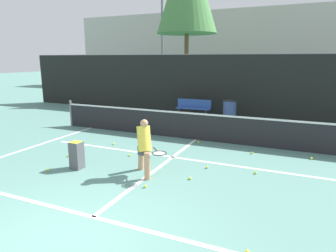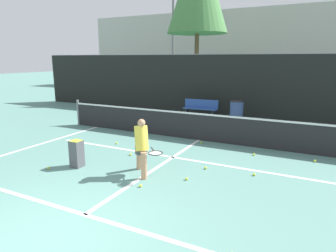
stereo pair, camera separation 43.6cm
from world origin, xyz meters
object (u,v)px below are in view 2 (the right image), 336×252
(courtside_bench, at_px, (201,108))
(trash_bin, at_px, (236,112))
(ball_hopper, at_px, (77,153))
(player_practicing, at_px, (142,145))

(courtside_bench, xyz_separation_m, trash_bin, (1.82, -0.35, 0.02))
(ball_hopper, relative_size, trash_bin, 0.73)
(ball_hopper, xyz_separation_m, trash_bin, (2.28, 7.39, 0.12))
(player_practicing, distance_m, ball_hopper, 1.87)
(player_practicing, relative_size, courtside_bench, 0.84)
(ball_hopper, xyz_separation_m, courtside_bench, (0.46, 7.74, 0.10))
(player_practicing, xyz_separation_m, ball_hopper, (-1.80, -0.30, -0.38))
(trash_bin, bearing_deg, courtside_bench, 169.10)
(courtside_bench, distance_m, trash_bin, 1.85)
(player_practicing, height_order, ball_hopper, player_practicing)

